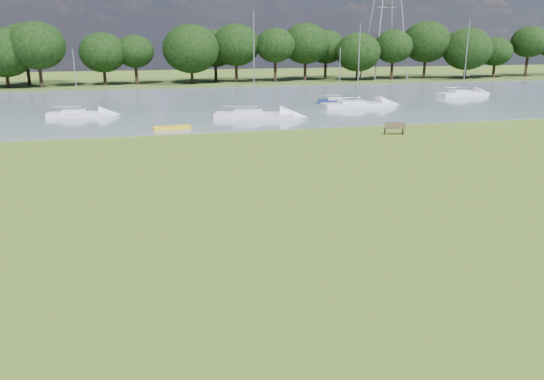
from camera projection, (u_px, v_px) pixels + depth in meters
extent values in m
plane|color=olive|center=(231.00, 223.00, 22.40)|extent=(220.00, 220.00, 0.00)
cube|color=gray|center=(169.00, 105.00, 61.51)|extent=(220.00, 40.00, 0.10)
cube|color=#4C6626|center=(157.00, 83.00, 89.44)|extent=(220.00, 20.00, 0.40)
cube|color=brown|center=(385.00, 131.00, 42.72)|extent=(0.21, 0.51, 0.51)
cube|color=brown|center=(403.00, 131.00, 42.72)|extent=(0.21, 0.51, 0.51)
cube|color=brown|center=(394.00, 128.00, 42.65)|extent=(1.75, 0.90, 0.06)
cube|color=brown|center=(395.00, 125.00, 42.36)|extent=(1.64, 0.47, 0.50)
cube|color=gold|center=(172.00, 128.00, 44.72)|extent=(3.17, 0.97, 0.31)
cylinder|color=#999B9D|center=(381.00, 7.00, 91.15)|extent=(0.22, 0.22, 24.78)
cylinder|color=#999B9D|center=(404.00, 7.00, 92.15)|extent=(0.22, 0.22, 24.78)
cylinder|color=#999B9D|center=(371.00, 8.00, 95.10)|extent=(0.22, 0.22, 24.78)
cylinder|color=#999B9D|center=(393.00, 8.00, 96.10)|extent=(0.22, 0.22, 24.78)
cylinder|color=black|center=(2.00, 75.00, 79.75)|extent=(0.47, 0.47, 3.57)
cylinder|color=black|center=(51.00, 74.00, 81.36)|extent=(0.47, 0.47, 3.84)
ellipsoid|color=black|center=(48.00, 42.00, 80.06)|extent=(7.48, 7.48, 6.36)
cylinder|color=black|center=(99.00, 76.00, 83.12)|extent=(0.47, 0.47, 3.03)
ellipsoid|color=black|center=(97.00, 51.00, 82.09)|extent=(8.42, 8.42, 7.15)
cylinder|color=black|center=(145.00, 74.00, 84.73)|extent=(0.47, 0.47, 3.30)
ellipsoid|color=black|center=(143.00, 48.00, 83.61)|extent=(6.55, 6.55, 5.56)
cylinder|color=black|center=(189.00, 73.00, 86.35)|extent=(0.47, 0.47, 3.57)
ellipsoid|color=black|center=(188.00, 45.00, 85.13)|extent=(7.48, 7.48, 6.36)
cylinder|color=black|center=(231.00, 71.00, 87.96)|extent=(0.47, 0.47, 3.84)
ellipsoid|color=black|center=(231.00, 42.00, 86.65)|extent=(8.42, 8.42, 7.15)
cylinder|color=black|center=(272.00, 73.00, 89.72)|extent=(0.47, 0.47, 3.03)
ellipsoid|color=black|center=(272.00, 50.00, 88.69)|extent=(6.55, 6.55, 5.56)
cylinder|color=black|center=(311.00, 71.00, 91.33)|extent=(0.47, 0.47, 3.30)
ellipsoid|color=black|center=(312.00, 47.00, 90.21)|extent=(7.48, 7.48, 6.36)
cylinder|color=black|center=(349.00, 70.00, 92.94)|extent=(0.47, 0.47, 3.57)
ellipsoid|color=black|center=(350.00, 44.00, 91.73)|extent=(8.42, 8.42, 7.15)
cylinder|color=black|center=(386.00, 69.00, 94.55)|extent=(0.47, 0.47, 3.84)
ellipsoid|color=black|center=(388.00, 41.00, 93.25)|extent=(6.55, 6.55, 5.56)
cylinder|color=black|center=(421.00, 70.00, 96.31)|extent=(0.47, 0.47, 3.03)
ellipsoid|color=black|center=(423.00, 49.00, 95.28)|extent=(7.48, 7.48, 6.36)
cylinder|color=black|center=(455.00, 69.00, 97.93)|extent=(0.47, 0.47, 3.30)
ellipsoid|color=black|center=(457.00, 46.00, 96.80)|extent=(8.42, 8.42, 7.15)
cylinder|color=black|center=(488.00, 68.00, 99.54)|extent=(0.47, 0.47, 3.57)
ellipsoid|color=black|center=(491.00, 44.00, 98.32)|extent=(6.55, 6.55, 5.56)
cylinder|color=black|center=(520.00, 67.00, 101.15)|extent=(0.47, 0.47, 3.84)
ellipsoid|color=black|center=(524.00, 41.00, 99.84)|extent=(7.48, 7.48, 6.36)
cube|color=navy|center=(339.00, 101.00, 62.09)|extent=(5.04, 2.68, 0.60)
cube|color=white|center=(335.00, 98.00, 62.00)|extent=(1.93, 1.51, 0.39)
cylinder|color=#A5A8AD|center=(340.00, 74.00, 61.22)|extent=(0.10, 0.10, 5.96)
cube|color=white|center=(79.00, 114.00, 51.76)|extent=(6.06, 2.20, 0.64)
cube|color=white|center=(73.00, 110.00, 51.58)|extent=(2.19, 1.49, 0.41)
cylinder|color=#A5A8AD|center=(76.00, 81.00, 50.90)|extent=(0.11, 0.11, 5.95)
cube|color=white|center=(463.00, 93.00, 69.52)|extent=(7.24, 2.88, 0.76)
cube|color=white|center=(460.00, 90.00, 69.19)|extent=(2.65, 1.86, 0.49)
cylinder|color=#A5A8AD|center=(466.00, 56.00, 68.19)|extent=(0.13, 0.13, 9.24)
cube|color=white|center=(254.00, 114.00, 50.87)|extent=(7.90, 4.27, 0.72)
cube|color=white|center=(248.00, 110.00, 50.77)|extent=(3.04, 2.38, 0.46)
cylinder|color=#A5A8AD|center=(254.00, 63.00, 49.53)|extent=(0.12, 0.12, 9.28)
cube|color=white|center=(357.00, 104.00, 58.64)|extent=(7.90, 2.35, 0.71)
cube|color=white|center=(352.00, 101.00, 58.36)|extent=(2.78, 1.78, 0.45)
cylinder|color=#A5A8AD|center=(359.00, 64.00, 57.43)|extent=(0.12, 0.12, 8.43)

